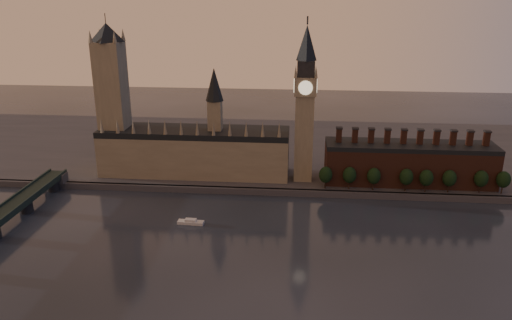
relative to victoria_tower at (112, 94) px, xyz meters
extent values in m
plane|color=black|center=(120.00, -115.00, -59.09)|extent=(900.00, 900.00, 0.00)
cube|color=#414045|center=(120.00, -25.00, -57.09)|extent=(900.00, 4.00, 4.00)
cube|color=#414045|center=(120.00, 65.00, -57.09)|extent=(900.00, 180.00, 4.00)
cube|color=gray|center=(55.00, 0.00, -41.09)|extent=(130.00, 30.00, 28.00)
cube|color=black|center=(55.00, 0.00, -25.09)|extent=(130.00, 30.00, 4.00)
cube|color=gray|center=(70.00, 0.00, -15.09)|extent=(9.00, 9.00, 24.00)
cone|color=black|center=(70.00, 0.00, 7.91)|extent=(12.00, 12.00, 22.00)
cone|color=gray|center=(-4.00, -14.00, -18.09)|extent=(2.60, 2.60, 10.00)
cone|color=gray|center=(6.73, -14.00, -18.09)|extent=(2.60, 2.60, 10.00)
cone|color=gray|center=(17.45, -14.00, -18.09)|extent=(2.60, 2.60, 10.00)
cone|color=gray|center=(28.18, -14.00, -18.09)|extent=(2.60, 2.60, 10.00)
cone|color=gray|center=(38.91, -14.00, -18.09)|extent=(2.60, 2.60, 10.00)
cone|color=gray|center=(49.64, -14.00, -18.09)|extent=(2.60, 2.60, 10.00)
cone|color=gray|center=(60.36, -14.00, -18.09)|extent=(2.60, 2.60, 10.00)
cone|color=gray|center=(71.09, -14.00, -18.09)|extent=(2.60, 2.60, 10.00)
cone|color=gray|center=(81.82, -14.00, -18.09)|extent=(2.60, 2.60, 10.00)
cone|color=gray|center=(92.55, -14.00, -18.09)|extent=(2.60, 2.60, 10.00)
cone|color=gray|center=(103.27, -14.00, -18.09)|extent=(2.60, 2.60, 10.00)
cone|color=gray|center=(114.00, -14.00, -18.09)|extent=(2.60, 2.60, 10.00)
cube|color=gray|center=(0.00, 0.00, -10.09)|extent=(18.00, 18.00, 90.00)
cone|color=black|center=(0.00, 0.00, 40.91)|extent=(24.00, 24.00, 12.00)
cylinder|color=#232326|center=(0.00, 0.00, 46.91)|extent=(0.50, 0.50, 12.00)
cone|color=gray|center=(-8.00, -8.00, 38.91)|extent=(3.00, 3.00, 8.00)
cone|color=gray|center=(8.00, -8.00, 38.91)|extent=(3.00, 3.00, 8.00)
cone|color=gray|center=(-8.00, 8.00, 38.91)|extent=(3.00, 3.00, 8.00)
cone|color=gray|center=(8.00, 8.00, 38.91)|extent=(3.00, 3.00, 8.00)
cube|color=gray|center=(130.00, -5.00, -26.09)|extent=(12.00, 12.00, 58.00)
cube|color=gray|center=(130.00, -5.00, 8.91)|extent=(14.00, 14.00, 12.00)
cube|color=#232326|center=(130.00, -5.00, 19.91)|extent=(11.00, 11.00, 10.00)
cone|color=black|center=(130.00, -5.00, 35.91)|extent=(13.00, 13.00, 22.00)
cylinder|color=#232326|center=(130.00, -5.00, 49.41)|extent=(1.00, 1.00, 5.00)
cylinder|color=beige|center=(130.00, -12.20, 8.91)|extent=(9.00, 0.50, 9.00)
cylinder|color=beige|center=(130.00, 2.20, 8.91)|extent=(9.00, 0.50, 9.00)
cylinder|color=beige|center=(122.80, -5.00, 8.91)|extent=(0.50, 9.00, 9.00)
cylinder|color=beige|center=(137.20, -5.00, 8.91)|extent=(0.50, 9.00, 9.00)
cone|color=gray|center=(123.50, -11.50, 17.91)|extent=(2.00, 2.00, 6.00)
cone|color=gray|center=(136.50, -11.50, 17.91)|extent=(2.00, 2.00, 6.00)
cone|color=gray|center=(123.50, 1.50, 17.91)|extent=(2.00, 2.00, 6.00)
cone|color=gray|center=(136.50, 1.50, 17.91)|extent=(2.00, 2.00, 6.00)
cube|color=#4F291E|center=(200.00, -5.00, -43.09)|extent=(110.00, 25.00, 24.00)
cube|color=black|center=(200.00, -5.00, -29.59)|extent=(110.00, 25.00, 3.00)
cube|color=#4F291E|center=(153.00, -5.00, -23.59)|extent=(3.50, 3.50, 9.00)
cube|color=#232326|center=(153.00, -5.00, -18.59)|extent=(4.20, 4.20, 1.00)
cube|color=#4F291E|center=(163.44, -5.00, -23.59)|extent=(3.50, 3.50, 9.00)
cube|color=#232326|center=(163.44, -5.00, -18.59)|extent=(4.20, 4.20, 1.00)
cube|color=#4F291E|center=(173.89, -5.00, -23.59)|extent=(3.50, 3.50, 9.00)
cube|color=#232326|center=(173.89, -5.00, -18.59)|extent=(4.20, 4.20, 1.00)
cube|color=#4F291E|center=(184.33, -5.00, -23.59)|extent=(3.50, 3.50, 9.00)
cube|color=#232326|center=(184.33, -5.00, -18.59)|extent=(4.20, 4.20, 1.00)
cube|color=#4F291E|center=(194.78, -5.00, -23.59)|extent=(3.50, 3.50, 9.00)
cube|color=#232326|center=(194.78, -5.00, -18.59)|extent=(4.20, 4.20, 1.00)
cube|color=#4F291E|center=(205.22, -5.00, -23.59)|extent=(3.50, 3.50, 9.00)
cube|color=#232326|center=(205.22, -5.00, -18.59)|extent=(4.20, 4.20, 1.00)
cube|color=#4F291E|center=(215.67, -5.00, -23.59)|extent=(3.50, 3.50, 9.00)
cube|color=#232326|center=(215.67, -5.00, -18.59)|extent=(4.20, 4.20, 1.00)
cube|color=#4F291E|center=(226.11, -5.00, -23.59)|extent=(3.50, 3.50, 9.00)
cube|color=#232326|center=(226.11, -5.00, -18.59)|extent=(4.20, 4.20, 1.00)
cube|color=#4F291E|center=(236.56, -5.00, -23.59)|extent=(3.50, 3.50, 9.00)
cube|color=#232326|center=(236.56, -5.00, -18.59)|extent=(4.20, 4.20, 1.00)
cube|color=#4F291E|center=(247.00, -5.00, -23.59)|extent=(3.50, 3.50, 9.00)
cube|color=#232326|center=(247.00, -5.00, -18.59)|extent=(4.20, 4.20, 1.00)
cylinder|color=black|center=(144.58, -20.98, -52.09)|extent=(0.80, 0.80, 6.00)
ellipsoid|color=black|center=(144.58, -20.98, -45.59)|extent=(8.60, 8.60, 10.75)
cylinder|color=black|center=(159.92, -20.07, -52.09)|extent=(0.80, 0.80, 6.00)
ellipsoid|color=black|center=(159.92, -20.07, -45.59)|extent=(8.60, 8.60, 10.75)
cylinder|color=black|center=(175.25, -20.51, -52.09)|extent=(0.80, 0.80, 6.00)
ellipsoid|color=black|center=(175.25, -20.51, -45.59)|extent=(8.60, 8.60, 10.75)
cylinder|color=black|center=(195.65, -20.45, -52.09)|extent=(0.80, 0.80, 6.00)
ellipsoid|color=black|center=(195.65, -20.45, -45.59)|extent=(8.60, 8.60, 10.75)
cylinder|color=black|center=(207.97, -21.06, -52.09)|extent=(0.80, 0.80, 6.00)
ellipsoid|color=black|center=(207.97, -21.06, -45.59)|extent=(8.60, 8.60, 10.75)
cylinder|color=black|center=(222.35, -20.51, -52.09)|extent=(0.80, 0.80, 6.00)
ellipsoid|color=black|center=(222.35, -20.51, -45.59)|extent=(8.60, 8.60, 10.75)
cylinder|color=black|center=(242.11, -19.51, -52.09)|extent=(0.80, 0.80, 6.00)
ellipsoid|color=black|center=(242.11, -19.51, -45.59)|extent=(8.60, 8.60, 10.75)
cylinder|color=black|center=(255.50, -19.99, -52.09)|extent=(0.80, 0.80, 6.00)
ellipsoid|color=black|center=(255.50, -19.99, -45.59)|extent=(8.60, 8.60, 10.75)
cube|color=#414045|center=(-35.00, -25.00, -52.09)|extent=(14.00, 8.00, 6.00)
cylinder|color=#232326|center=(-35.00, -64.00, -55.21)|extent=(8.00, 8.00, 7.75)
cylinder|color=#232326|center=(-35.00, -30.00, -55.21)|extent=(8.00, 8.00, 7.75)
cube|color=#BCBCBC|center=(66.56, -71.30, -58.23)|extent=(15.15, 5.09, 1.71)
cube|color=#BCBCBC|center=(66.56, -71.30, -56.74)|extent=(6.57, 3.55, 1.28)
camera|label=1|loc=(125.80, -323.95, 67.77)|focal=35.00mm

